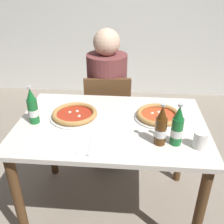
% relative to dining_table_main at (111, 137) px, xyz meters
% --- Properties ---
extents(ground_plane, '(8.00, 8.00, 0.00)m').
position_rel_dining_table_main_xyz_m(ground_plane, '(0.00, 0.00, -0.64)').
color(ground_plane, gray).
extents(dining_table_main, '(1.20, 0.80, 0.75)m').
position_rel_dining_table_main_xyz_m(dining_table_main, '(0.00, 0.00, 0.00)').
color(dining_table_main, silver).
rests_on(dining_table_main, ground_plane).
extents(chair_behind_table, '(0.44, 0.44, 0.85)m').
position_rel_dining_table_main_xyz_m(chair_behind_table, '(-0.09, 0.61, -0.15)').
color(chair_behind_table, brown).
rests_on(chair_behind_table, ground_plane).
extents(diner_seated, '(0.34, 0.34, 1.21)m').
position_rel_dining_table_main_xyz_m(diner_seated, '(-0.09, 0.66, -0.05)').
color(diner_seated, '#2D3342').
rests_on(diner_seated, ground_plane).
extents(pizza_margherita_near, '(0.32, 0.32, 0.04)m').
position_rel_dining_table_main_xyz_m(pizza_margherita_near, '(-0.25, 0.05, 0.13)').
color(pizza_margherita_near, white).
rests_on(pizza_margherita_near, dining_table_main).
extents(pizza_marinara_far, '(0.31, 0.31, 0.04)m').
position_rel_dining_table_main_xyz_m(pizza_marinara_far, '(0.30, 0.08, 0.14)').
color(pizza_marinara_far, white).
rests_on(pizza_marinara_far, dining_table_main).
extents(beer_bottle_left, '(0.07, 0.07, 0.25)m').
position_rel_dining_table_main_xyz_m(beer_bottle_left, '(0.38, -0.19, 0.22)').
color(beer_bottle_left, '#196B2D').
rests_on(beer_bottle_left, dining_table_main).
extents(beer_bottle_center, '(0.07, 0.07, 0.25)m').
position_rel_dining_table_main_xyz_m(beer_bottle_center, '(0.29, -0.20, 0.22)').
color(beer_bottle_center, '#512D0F').
rests_on(beer_bottle_center, dining_table_main).
extents(beer_bottle_right, '(0.07, 0.07, 0.25)m').
position_rel_dining_table_main_xyz_m(beer_bottle_right, '(-0.49, -0.04, 0.22)').
color(beer_bottle_right, '#196B2D').
rests_on(beer_bottle_right, dining_table_main).
extents(napkin_with_cutlery, '(0.20, 0.20, 0.01)m').
position_rel_dining_table_main_xyz_m(napkin_with_cutlery, '(-0.12, -0.26, 0.12)').
color(napkin_with_cutlery, white).
rests_on(napkin_with_cutlery, dining_table_main).
extents(paper_cup, '(0.07, 0.07, 0.09)m').
position_rel_dining_table_main_xyz_m(paper_cup, '(0.50, -0.22, 0.16)').
color(paper_cup, white).
rests_on(paper_cup, dining_table_main).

